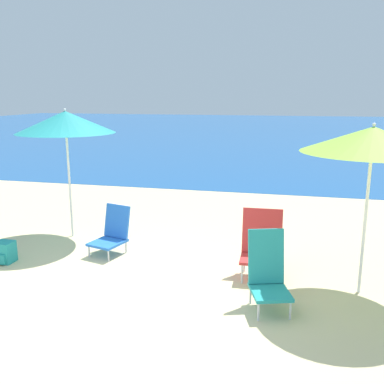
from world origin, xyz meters
TOP-DOWN VIEW (x-y plane):
  - ground_plane at (0.00, 0.00)m, footprint 60.00×60.00m
  - sea_water at (0.00, 26.10)m, footprint 60.00×40.00m
  - beach_umbrella_lime at (2.80, 1.09)m, footprint 1.58×1.58m
  - beach_umbrella_teal at (-1.60, 2.21)m, footprint 1.57×1.57m
  - beach_chair_teal at (1.74, 0.49)m, footprint 0.55×0.63m
  - beach_chair_red at (1.60, 1.33)m, footprint 0.54×0.52m
  - beach_chair_blue at (-0.63, 1.65)m, footprint 0.56×0.64m
  - backpack_teal at (-1.96, 0.93)m, footprint 0.25×0.25m

SIDE VIEW (x-z plane):
  - ground_plane at x=0.00m, z-range 0.00..0.00m
  - sea_water at x=0.00m, z-range 0.00..0.01m
  - backpack_teal at x=-1.96m, z-range 0.00..0.30m
  - beach_chair_blue at x=-0.63m, z-range -0.03..0.68m
  - beach_chair_teal at x=1.74m, z-range -0.03..0.83m
  - beach_chair_red at x=1.60m, z-range 0.00..0.88m
  - beach_umbrella_lime at x=2.80m, z-range 0.82..2.85m
  - beach_umbrella_teal at x=-1.60m, z-range 0.84..2.96m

